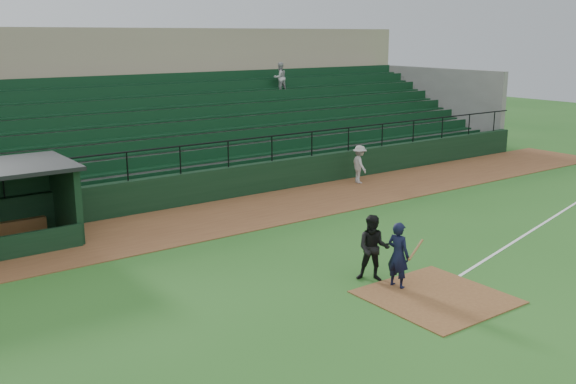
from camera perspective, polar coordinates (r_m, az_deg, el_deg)
ground at (r=16.57m, az=10.33°, el=-8.05°), size 90.00×90.00×0.00m
warning_track at (r=22.51m, az=-4.50°, el=-1.96°), size 40.00×4.00×0.03m
home_plate_dirt at (r=15.95m, az=12.95°, el=-9.01°), size 3.00×3.00×0.03m
foul_line at (r=23.36m, az=21.90°, el=-2.37°), size 17.49×4.44×0.01m
stadium_structure at (r=29.47m, az=-13.30°, el=5.99°), size 38.00×13.08×6.40m
batter_at_plate at (r=16.10m, az=9.70°, el=-5.50°), size 1.04×0.70×1.67m
umpire at (r=16.45m, az=7.54°, el=-4.94°), size 1.04×1.05×1.71m
runner at (r=27.09m, az=6.33°, el=2.45°), size 0.88×1.16×1.59m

